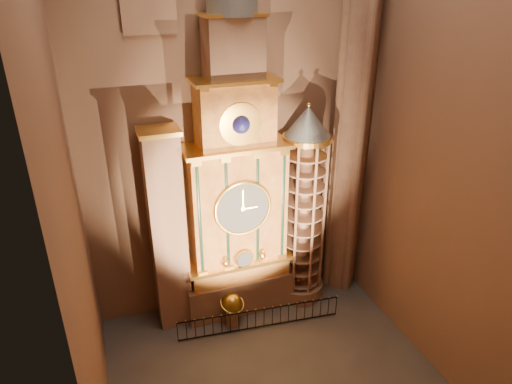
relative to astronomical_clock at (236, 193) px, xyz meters
name	(u,v)px	position (x,y,z in m)	size (l,w,h in m)	color
floor	(272,371)	(0.00, -4.96, -6.68)	(14.00, 14.00, 0.00)	#383330
wall_back	(228,98)	(0.00, 1.04, 4.32)	(22.00, 22.00, 0.00)	brown
wall_left	(60,163)	(-7.00, -4.96, 4.32)	(22.00, 22.00, 0.00)	brown
wall_right	(442,118)	(7.00, -4.96, 4.32)	(22.00, 22.00, 0.00)	brown
astronomical_clock	(236,193)	(0.00, 0.00, 0.00)	(5.60, 2.41, 16.70)	#8C634C
portrait_tower	(168,232)	(-3.40, 0.02, -1.53)	(1.80, 1.60, 10.20)	#8C634C
stair_turret	(304,210)	(3.50, -0.26, -1.41)	(2.50, 2.50, 10.80)	#8C634C
gothic_pier	(355,93)	(6.10, 0.04, 4.32)	(2.04, 2.04, 22.00)	#8C634C
celestial_globe	(232,307)	(-0.75, -1.36, -5.60)	(1.60, 1.56, 1.79)	#8C634C
iron_railing	(260,318)	(0.43, -2.17, -6.06)	(8.12, 0.90, 1.14)	black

